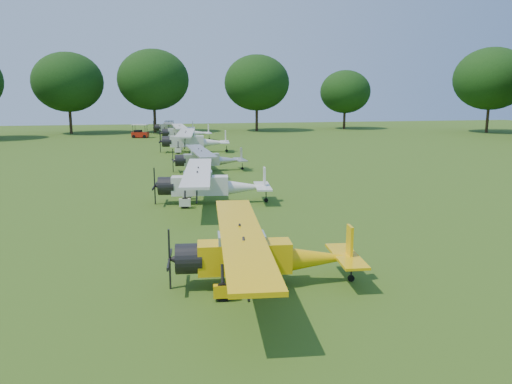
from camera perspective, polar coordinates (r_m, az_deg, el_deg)
ground at (r=25.32m, az=-4.26°, el=-2.35°), size 160.00×160.00×0.00m
tree_belt at (r=25.62m, az=3.66°, el=15.89°), size 137.36×130.27×14.52m
aircraft_2 at (r=15.51m, az=0.33°, el=-6.80°), size 6.03×9.60×1.88m
aircraft_3 at (r=27.29m, az=-5.44°, el=1.12°), size 6.44×10.22×2.01m
aircraft_4 at (r=39.07m, az=-5.65°, el=3.94°), size 5.75×9.14×1.80m
aircraft_5 at (r=52.24m, az=-7.31°, el=5.98°), size 7.25×11.51×2.26m
aircraft_6 at (r=65.93m, az=-8.22°, el=6.90°), size 6.60×10.47×2.07m
aircraft_7 at (r=77.50m, az=-9.49°, el=7.43°), size 6.33×10.09×1.98m
golf_cart at (r=71.24m, az=-13.14°, el=6.55°), size 2.42×1.84×1.85m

